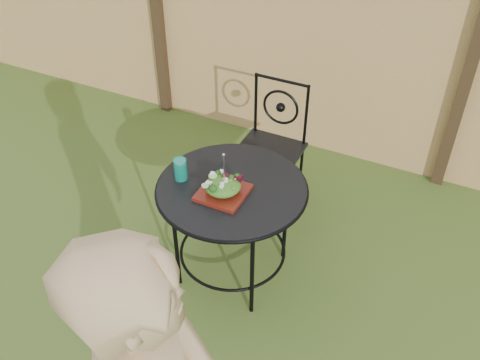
# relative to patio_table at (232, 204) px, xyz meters

# --- Properties ---
(ground) EXTENTS (60.00, 60.00, 0.00)m
(ground) POSITION_rel_patio_table_xyz_m (-0.22, -0.56, -0.59)
(ground) COLOR #284616
(ground) RESTS_ON ground
(fence) EXTENTS (8.00, 0.12, 1.90)m
(fence) POSITION_rel_patio_table_xyz_m (-0.22, 1.63, 0.36)
(fence) COLOR #EDB975
(fence) RESTS_ON ground
(patio_table) EXTENTS (0.92, 0.92, 0.72)m
(patio_table) POSITION_rel_patio_table_xyz_m (0.00, 0.00, 0.00)
(patio_table) COLOR black
(patio_table) RESTS_ON ground
(patio_chair) EXTENTS (0.46, 0.46, 0.95)m
(patio_chair) POSITION_rel_patio_table_xyz_m (-0.09, 0.82, -0.08)
(patio_chair) COLOR black
(patio_chair) RESTS_ON ground
(salad_plate) EXTENTS (0.27, 0.27, 0.02)m
(salad_plate) POSITION_rel_patio_table_xyz_m (-0.02, -0.08, 0.15)
(salad_plate) COLOR #51160B
(salad_plate) RESTS_ON patio_table
(salad) EXTENTS (0.21, 0.21, 0.08)m
(salad) POSITION_rel_patio_table_xyz_m (-0.02, -0.08, 0.20)
(salad) COLOR #235614
(salad) RESTS_ON salad_plate
(fork) EXTENTS (0.01, 0.01, 0.18)m
(fork) POSITION_rel_patio_table_xyz_m (-0.01, -0.08, 0.33)
(fork) COLOR silver
(fork) RESTS_ON salad
(drinking_glass) EXTENTS (0.08, 0.08, 0.14)m
(drinking_glass) POSITION_rel_patio_table_xyz_m (-0.31, -0.06, 0.21)
(drinking_glass) COLOR #0B8068
(drinking_glass) RESTS_ON patio_table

